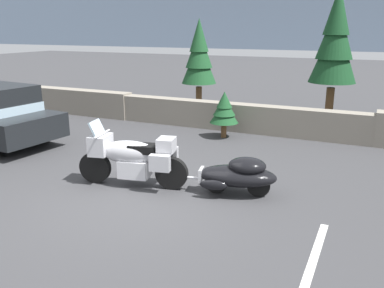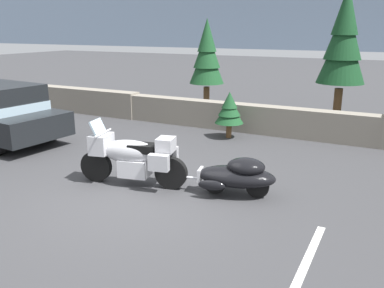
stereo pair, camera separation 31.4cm
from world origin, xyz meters
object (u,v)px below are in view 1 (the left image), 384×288
(touring_motorcycle, at_px, (132,157))
(pine_tree_far_right, at_px, (335,40))
(pine_tree_secondary, at_px, (199,55))
(car_shaped_trailer, at_px, (238,174))

(touring_motorcycle, height_order, pine_tree_far_right, pine_tree_far_right)
(pine_tree_secondary, bearing_deg, touring_motorcycle, -76.34)
(car_shaped_trailer, height_order, pine_tree_far_right, pine_tree_far_right)
(touring_motorcycle, distance_m, pine_tree_far_right, 8.04)
(pine_tree_far_right, bearing_deg, touring_motorcycle, -112.35)
(car_shaped_trailer, bearing_deg, touring_motorcycle, -167.85)
(pine_tree_secondary, xyz_separation_m, pine_tree_far_right, (4.74, -0.22, 0.59))
(car_shaped_trailer, bearing_deg, pine_tree_secondary, 119.38)
(car_shaped_trailer, relative_size, pine_tree_secondary, 0.64)
(touring_motorcycle, distance_m, car_shaped_trailer, 2.17)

